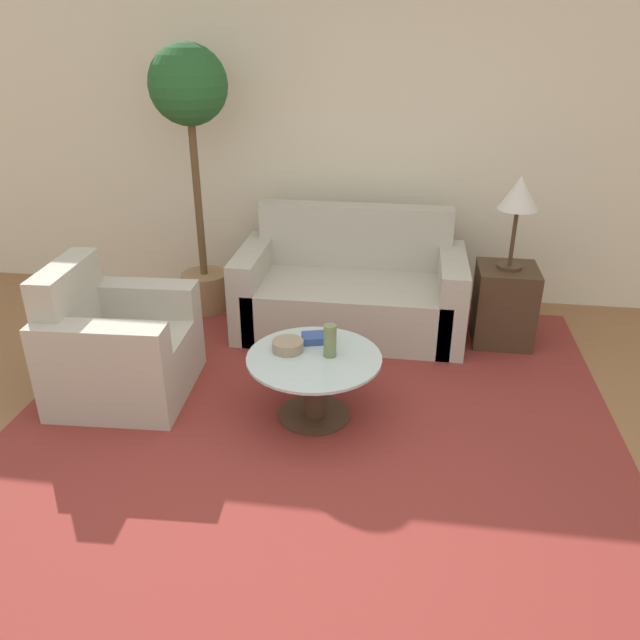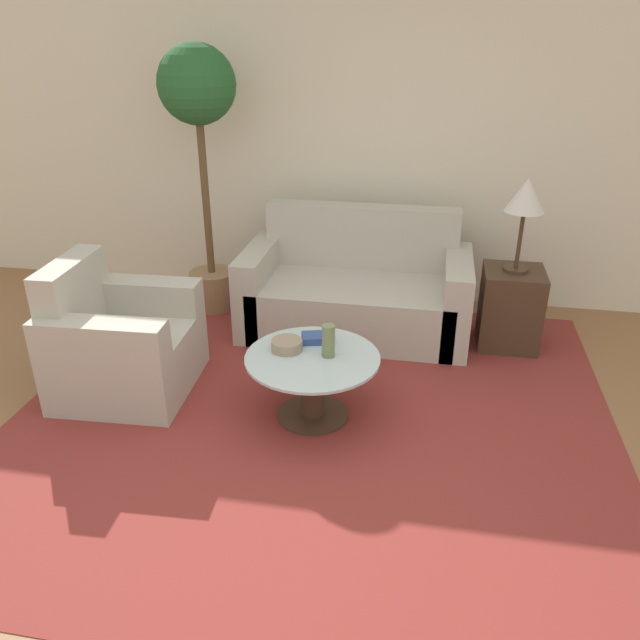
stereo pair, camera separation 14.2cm
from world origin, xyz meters
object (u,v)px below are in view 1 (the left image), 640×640
at_px(sofa_main, 351,291).
at_px(table_lamp, 519,197).
at_px(armchair, 115,351).
at_px(coffee_table, 314,378).
at_px(book_stack, 318,338).
at_px(bowl, 288,346).
at_px(potted_plant, 192,129).
at_px(vase, 330,341).

distance_m(sofa_main, table_lamp, 1.45).
bearing_deg(sofa_main, armchair, -139.48).
bearing_deg(coffee_table, book_stack, 92.13).
xyz_separation_m(sofa_main, bowl, (-0.26, -1.28, 0.16)).
bearing_deg(coffee_table, potted_plant, 128.13).
relative_size(armchair, book_stack, 4.10).
height_order(coffee_table, potted_plant, potted_plant).
height_order(coffee_table, bowl, bowl).
bearing_deg(sofa_main, book_stack, -95.16).
bearing_deg(book_stack, bowl, -153.58).
bearing_deg(table_lamp, bowl, -140.78).
bearing_deg(bowl, potted_plant, 124.85).
relative_size(table_lamp, bowl, 3.54).
height_order(coffee_table, vase, vase).
distance_m(coffee_table, book_stack, 0.26).
height_order(sofa_main, book_stack, sofa_main).
bearing_deg(sofa_main, coffee_table, -94.08).
bearing_deg(armchair, coffee_table, -97.86).
relative_size(sofa_main, bowl, 9.12).
distance_m(potted_plant, bowl, 2.03).
height_order(table_lamp, potted_plant, potted_plant).
bearing_deg(book_stack, vase, -75.72).
distance_m(armchair, book_stack, 1.33).
bearing_deg(table_lamp, armchair, -156.80).
xyz_separation_m(table_lamp, vase, (-1.18, -1.20, -0.60)).
bearing_deg(armchair, vase, -96.59).
distance_m(table_lamp, book_stack, 1.78).
distance_m(table_lamp, bowl, 1.98).
height_order(sofa_main, table_lamp, table_lamp).
bearing_deg(book_stack, sofa_main, 69.42).
bearing_deg(coffee_table, bowl, 162.38).
height_order(coffee_table, table_lamp, table_lamp).
height_order(sofa_main, bowl, sofa_main).
distance_m(sofa_main, potted_plant, 1.75).
relative_size(armchair, coffee_table, 1.10).
xyz_separation_m(coffee_table, table_lamp, (1.27, 1.23, 0.86)).
distance_m(sofa_main, armchair, 1.87).
distance_m(armchair, bowl, 1.17).
xyz_separation_m(vase, bowl, (-0.26, 0.03, -0.07)).
bearing_deg(vase, potted_plant, 130.73).
distance_m(table_lamp, vase, 1.79).
xyz_separation_m(sofa_main, coffee_table, (-0.09, -1.33, -0.02)).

